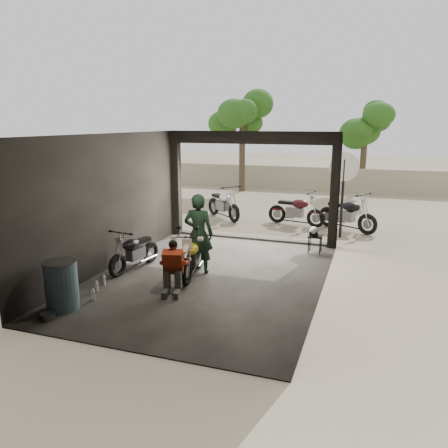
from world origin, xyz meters
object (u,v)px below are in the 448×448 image
Objects in this scene: outside_bike_c at (347,211)px; mechanic at (172,269)px; main_bike at (193,254)px; rider at (199,234)px; outside_bike_a at (223,202)px; helmet at (314,231)px; stool at (315,238)px; sign_post at (343,180)px; oil_drum at (62,286)px; left_bike at (134,249)px; outside_bike_b at (296,208)px.

mechanic is at bearing -174.59° from outside_bike_c.
main_bike is 0.85× the size of rider.
outside_bike_a is (-1.35, 6.00, 0.09)m from main_bike.
outside_bike_c is (4.37, -0.39, 0.01)m from outside_bike_a.
outside_bike_a is 7.15× the size of helmet.
outside_bike_a is at bearing 114.31° from outside_bike_c.
sign_post is at bearing 75.16° from stool.
sign_post is (2.91, 4.62, 1.24)m from main_bike.
stool is 0.19× the size of sign_post.
outside_bike_c reaches higher than outside_bike_a.
mechanic is at bearing 40.15° from oil_drum.
sign_post reaches higher than mechanic.
left_bike is 1.61m from rider.
rider is at bearing 178.51° from outside_bike_b.
sign_post is at bearing 57.63° from oil_drum.
sign_post is (0.55, 1.92, 1.16)m from helmet.
main_bike is 3.60m from stool.
outside_bike_c is at bearing -125.78° from rider.
outside_bike_a is (0.14, 6.05, 0.11)m from left_bike.
sign_post reaches higher than stool.
left_bike is at bearing 87.42° from oil_drum.
outside_bike_c is at bearing 53.21° from main_bike.
left_bike is (-1.49, -0.05, -0.02)m from main_bike.
mechanic is (1.37, -7.14, -0.09)m from outside_bike_a.
stool is 6.55m from oil_drum.
outside_bike_b is 1.88× the size of oil_drum.
outside_bike_a is at bearing 97.78° from outside_bike_b.
outside_bike_b is at bearing 127.13° from helmet.
outside_bike_c is 3.78× the size of stool.
outside_bike_c reaches higher than oil_drum.
rider is (-2.99, -5.35, 0.30)m from outside_bike_c.
outside_bike_c is at bearing 60.30° from oil_drum.
outside_bike_a is 5.01m from stool.
outside_bike_b is (2.69, -0.19, -0.03)m from outside_bike_a.
oil_drum is (-0.11, -2.45, -0.05)m from left_bike.
rider is (1.52, 0.31, 0.42)m from left_bike.
outside_bike_b is 1.70m from outside_bike_c.
left_bike is 1.62× the size of oil_drum.
left_bike is 3.05× the size of stool.
outside_bike_c reaches higher than outside_bike_b.
stool is 0.53× the size of oil_drum.
helmet is (1.02, -3.12, 0.02)m from outside_bike_b.
mechanic is 2.12m from oil_drum.
outside_bike_c reaches higher than stool.
outside_bike_a is 0.71× the size of sign_post.
oil_drum is at bearing -127.64° from stool.
left_bike is at bearing 170.83° from outside_bike_c.
rider is at bearing -126.08° from outside_bike_a.
sign_post reaches higher than outside_bike_b.
helmet is (-0.67, -2.92, -0.02)m from outside_bike_c.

